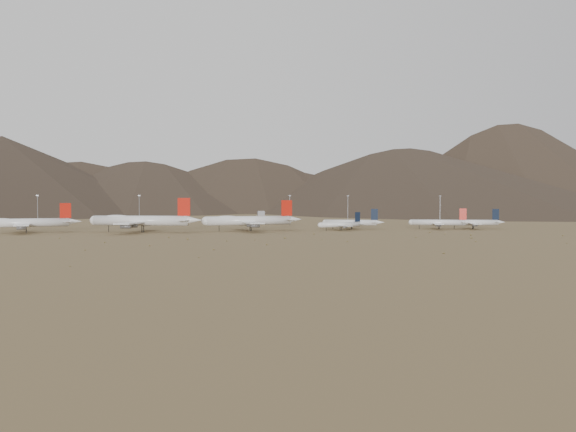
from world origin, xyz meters
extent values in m
plane|color=olive|center=(0.00, 0.00, 0.00)|extent=(3000.00, 3000.00, 0.00)
cylinder|color=white|center=(-138.67, 31.63, 6.72)|extent=(55.01, 18.47, 5.70)
cone|color=white|center=(-108.62, 38.87, 7.14)|extent=(10.86, 7.32, 5.13)
cube|color=white|center=(-139.75, 31.37, 5.86)|extent=(20.44, 51.27, 0.71)
cube|color=white|center=(-112.91, 37.83, 7.29)|extent=(9.33, 19.86, 0.34)
cube|color=red|center=(-113.98, 37.57, 14.63)|extent=(7.10, 2.18, 10.12)
cylinder|color=black|center=(-137.93, 33.27, 1.93)|extent=(0.46, 0.46, 3.86)
cylinder|color=black|center=(-137.27, 30.50, 1.93)|extent=(0.46, 0.46, 3.86)
ellipsoid|color=white|center=(-152.63, 28.27, 8.29)|extent=(18.18, 8.30, 3.42)
cylinder|color=slate|center=(-142.12, 41.21, 4.45)|extent=(5.97, 3.79, 2.57)
cylinder|color=slate|center=(-137.38, 21.53, 4.45)|extent=(5.97, 3.79, 2.57)
cylinder|color=slate|center=(-144.25, 50.07, 4.45)|extent=(5.97, 3.79, 2.57)
cylinder|color=slate|center=(-135.25, 12.67, 4.45)|extent=(5.97, 3.79, 2.57)
cylinder|color=white|center=(-63.19, 25.40, 7.90)|extent=(64.27, 24.52, 6.71)
sphere|color=white|center=(-94.39, 34.44, 7.90)|extent=(6.58, 6.58, 6.58)
cone|color=white|center=(-28.25, 15.28, 8.41)|extent=(12.91, 9.06, 6.04)
cube|color=white|center=(-64.44, 25.76, 6.90)|extent=(26.55, 60.09, 0.84)
cube|color=white|center=(-33.24, 16.73, 8.58)|extent=(11.91, 23.36, 0.40)
cube|color=red|center=(-34.49, 17.09, 17.22)|extent=(8.28, 2.93, 11.91)
cylinder|color=black|center=(-85.03, 31.73, 2.27)|extent=(0.43, 0.43, 4.55)
cylinder|color=black|center=(-61.48, 26.65, 2.27)|extent=(0.54, 0.54, 4.55)
cylinder|color=black|center=(-62.41, 23.43, 2.27)|extent=(0.54, 0.54, 4.55)
ellipsoid|color=white|center=(-79.42, 30.10, 9.75)|extent=(21.37, 10.62, 4.03)
cylinder|color=slate|center=(-61.13, 37.20, 5.24)|extent=(7.08, 4.71, 3.02)
cylinder|color=slate|center=(-67.75, 14.32, 5.24)|extent=(7.08, 4.71, 3.02)
cylinder|color=slate|center=(-58.15, 47.50, 5.24)|extent=(7.08, 4.71, 3.02)
cylinder|color=slate|center=(-70.73, 4.03, 5.24)|extent=(7.08, 4.71, 3.02)
cylinder|color=white|center=(10.11, 27.58, 7.36)|extent=(60.78, 15.19, 6.25)
sphere|color=white|center=(-19.82, 23.08, 7.36)|extent=(6.13, 6.13, 6.13)
cone|color=white|center=(43.63, 32.62, 7.83)|extent=(11.61, 7.19, 5.63)
cube|color=white|center=(8.91, 27.40, 6.43)|extent=(17.83, 56.31, 0.78)
cube|color=white|center=(38.84, 31.90, 7.99)|extent=(8.52, 21.66, 0.38)
cube|color=red|center=(37.64, 31.72, 16.04)|extent=(7.86, 1.73, 11.10)
cylinder|color=black|center=(-10.84, 24.43, 2.12)|extent=(0.40, 0.40, 4.24)
cylinder|color=black|center=(11.07, 29.31, 2.12)|extent=(0.50, 0.50, 4.24)
cylinder|color=black|center=(11.54, 26.22, 2.12)|extent=(0.50, 0.50, 4.24)
ellipsoid|color=white|center=(-5.45, 25.24, 9.08)|extent=(19.85, 7.52, 3.75)
cylinder|color=slate|center=(7.26, 38.37, 4.88)|extent=(6.40, 3.68, 2.81)
cylinder|color=slate|center=(10.56, 16.43, 4.88)|extent=(6.40, 3.68, 2.81)
cylinder|color=slate|center=(5.78, 48.25, 4.88)|extent=(6.40, 3.68, 2.81)
cylinder|color=slate|center=(12.05, 6.55, 4.88)|extent=(6.40, 3.68, 2.81)
cylinder|color=white|center=(75.13, 24.74, 4.19)|extent=(32.21, 12.72, 3.54)
sphere|color=white|center=(59.53, 20.07, 4.19)|extent=(3.47, 3.47, 3.47)
cone|color=white|center=(92.61, 29.97, 4.45)|extent=(6.53, 4.73, 3.18)
cube|color=white|center=(74.51, 24.55, 3.66)|extent=(12.99, 28.24, 0.44)
cube|color=white|center=(90.11, 29.22, 4.54)|extent=(5.85, 11.00, 0.21)
cube|color=black|center=(89.49, 29.03, 9.44)|extent=(4.15, 1.52, 6.98)
cylinder|color=black|center=(64.21, 21.47, 1.21)|extent=(0.37, 0.37, 2.42)
cylinder|color=black|center=(75.51, 25.77, 1.21)|extent=(0.47, 0.47, 2.42)
cylinder|color=black|center=(76.01, 24.08, 1.21)|extent=(0.47, 0.47, 2.42)
cylinder|color=slate|center=(72.27, 32.04, 2.78)|extent=(3.58, 2.46, 1.59)
cylinder|color=slate|center=(76.75, 17.06, 2.78)|extent=(3.58, 2.46, 1.59)
cylinder|color=white|center=(87.50, 40.17, 4.92)|extent=(37.02, 18.12, 4.15)
sphere|color=white|center=(69.77, 47.31, 4.92)|extent=(4.07, 4.07, 4.07)
cone|color=white|center=(107.37, 32.18, 5.23)|extent=(7.78, 6.03, 3.74)
cube|color=white|center=(86.79, 40.46, 4.29)|extent=(17.91, 32.69, 0.52)
cube|color=white|center=(104.53, 33.32, 5.33)|extent=(7.84, 12.84, 0.25)
cube|color=black|center=(103.82, 33.61, 11.09)|extent=(4.75, 2.20, 8.19)
cylinder|color=black|center=(75.09, 45.17, 1.42)|extent=(0.44, 0.44, 2.84)
cylinder|color=black|center=(88.60, 40.85, 1.42)|extent=(0.55, 0.55, 2.84)
cylinder|color=black|center=(87.83, 38.93, 1.42)|extent=(0.55, 0.55, 2.84)
cylinder|color=slate|center=(90.22, 48.97, 3.27)|extent=(4.24, 3.16, 1.87)
cylinder|color=slate|center=(83.37, 31.95, 3.27)|extent=(4.24, 3.16, 1.87)
cylinder|color=white|center=(151.21, 27.81, 5.00)|extent=(38.26, 16.22, 4.22)
sphere|color=white|center=(132.74, 33.91, 5.00)|extent=(4.14, 4.14, 4.14)
cone|color=white|center=(171.89, 20.97, 5.32)|extent=(7.84, 5.81, 3.80)
cube|color=white|center=(150.47, 28.05, 4.37)|extent=(16.37, 33.61, 0.53)
cube|color=white|center=(168.93, 21.95, 5.42)|extent=(7.30, 13.13, 0.25)
cube|color=red|center=(168.20, 22.19, 11.28)|extent=(4.92, 1.95, 8.33)
cylinder|color=black|center=(138.28, 32.08, 1.44)|extent=(0.44, 0.44, 2.89)
cylinder|color=black|center=(152.28, 28.56, 1.44)|extent=(0.56, 0.56, 2.89)
cylinder|color=black|center=(151.62, 26.56, 1.44)|extent=(0.56, 0.56, 2.89)
cylinder|color=slate|center=(153.40, 36.91, 3.32)|extent=(4.29, 3.02, 1.90)
cylinder|color=slate|center=(147.54, 19.19, 3.32)|extent=(4.29, 3.02, 1.90)
cylinder|color=white|center=(177.52, 25.90, 4.86)|extent=(37.89, 11.44, 4.11)
sphere|color=white|center=(158.97, 29.61, 4.86)|extent=(4.02, 4.02, 4.02)
cone|color=white|center=(198.28, 21.75, 5.17)|extent=(7.40, 4.96, 3.70)
cube|color=white|center=(176.77, 26.05, 4.25)|extent=(12.29, 32.97, 0.51)
cube|color=white|center=(195.32, 22.34, 5.27)|extent=(5.75, 12.75, 0.25)
cube|color=black|center=(194.58, 22.49, 10.97)|extent=(4.89, 1.33, 8.10)
cylinder|color=black|center=(164.54, 28.50, 1.40)|extent=(0.43, 0.43, 2.81)
cylinder|color=black|center=(178.46, 26.76, 1.40)|extent=(0.54, 0.54, 2.81)
cylinder|color=black|center=(178.06, 24.75, 1.40)|extent=(0.54, 0.54, 2.81)
cylinder|color=slate|center=(178.55, 34.95, 3.23)|extent=(4.07, 2.55, 1.85)
cylinder|color=slate|center=(174.99, 17.15, 3.23)|extent=(4.07, 2.55, 1.85)
cube|color=tan|center=(30.00, 120.00, 4.00)|extent=(8.00, 8.00, 8.00)
cube|color=slate|center=(30.00, 120.00, 10.00)|extent=(6.00, 6.00, 4.00)
cylinder|color=gray|center=(-152.94, 120.79, 12.50)|extent=(0.50, 0.50, 25.00)
cube|color=gray|center=(-152.94, 120.79, 25.30)|extent=(2.00, 0.60, 0.80)
cylinder|color=gray|center=(-72.81, 123.04, 12.50)|extent=(0.50, 0.50, 25.00)
cube|color=gray|center=(-72.81, 123.04, 25.30)|extent=(2.00, 0.60, 0.80)
cylinder|color=gray|center=(53.76, 110.39, 12.50)|extent=(0.50, 0.50, 25.00)
cube|color=gray|center=(53.76, 110.39, 25.30)|extent=(2.00, 0.60, 0.80)
cylinder|color=gray|center=(113.61, 139.29, 12.50)|extent=(0.50, 0.50, 25.00)
cube|color=gray|center=(113.61, 139.29, 25.30)|extent=(2.00, 0.60, 0.80)
cylinder|color=gray|center=(200.69, 130.62, 12.50)|extent=(0.50, 0.50, 25.00)
cube|color=gray|center=(200.69, 130.62, 25.30)|extent=(2.00, 0.60, 0.80)
ellipsoid|color=brown|center=(4.40, -60.25, 0.24)|extent=(0.63, 0.63, 0.47)
ellipsoid|color=brown|center=(-103.81, -27.17, 0.27)|extent=(0.96, 0.96, 0.55)
ellipsoid|color=brown|center=(129.28, -30.31, 0.30)|extent=(0.71, 0.71, 0.60)
ellipsoid|color=brown|center=(126.29, -13.98, 0.41)|extent=(1.04, 1.04, 0.82)
ellipsoid|color=brown|center=(-20.10, -114.36, 0.27)|extent=(0.86, 0.86, 0.55)
ellipsoid|color=brown|center=(127.70, -67.18, 0.38)|extent=(1.00, 1.00, 0.76)
ellipsoid|color=brown|center=(157.75, -108.47, 0.16)|extent=(0.51, 0.51, 0.33)
ellipsoid|color=brown|center=(46.92, -16.61, 0.36)|extent=(1.09, 1.09, 0.72)
ellipsoid|color=brown|center=(22.69, -49.90, 0.44)|extent=(1.06, 1.06, 0.88)
ellipsoid|color=brown|center=(-49.54, -87.79, 0.27)|extent=(0.87, 0.87, 0.54)
ellipsoid|color=brown|center=(-11.16, -64.67, 0.23)|extent=(0.57, 0.57, 0.46)
ellipsoid|color=brown|center=(-73.48, -64.53, 0.26)|extent=(0.87, 0.87, 0.52)
ellipsoid|color=brown|center=(72.82, -147.37, 0.28)|extent=(1.04, 1.04, 0.56)
ellipsoid|color=brown|center=(-31.74, -50.19, 0.47)|extent=(1.08, 1.08, 0.94)
ellipsoid|color=brown|center=(-27.01, -146.81, 0.17)|extent=(0.60, 0.60, 0.34)
ellipsoid|color=brown|center=(99.01, -55.79, 0.25)|extent=(0.95, 0.95, 0.50)
ellipsoid|color=brown|center=(6.61, -92.16, 0.32)|extent=(0.84, 0.84, 0.65)
ellipsoid|color=brown|center=(-42.61, -33.02, 0.37)|extent=(0.92, 0.92, 0.74)
ellipsoid|color=brown|center=(192.58, -57.39, 0.32)|extent=(0.98, 0.98, 0.64)
ellipsoid|color=brown|center=(-69.75, -167.23, 0.15)|extent=(0.54, 0.54, 0.30)
ellipsoid|color=brown|center=(-75.62, -107.22, 0.22)|extent=(0.67, 0.67, 0.43)
ellipsoid|color=brown|center=(118.06, -89.87, 0.25)|extent=(0.89, 0.89, 0.50)
ellipsoid|color=brown|center=(50.42, -81.02, 0.28)|extent=(0.85, 0.85, 0.57)
ellipsoid|color=brown|center=(40.78, -65.09, 0.16)|extent=(0.58, 0.58, 0.31)
ellipsoid|color=brown|center=(139.12, -44.62, 0.42)|extent=(1.02, 1.02, 0.85)
camera|label=1|loc=(-29.85, -363.40, 22.77)|focal=35.00mm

